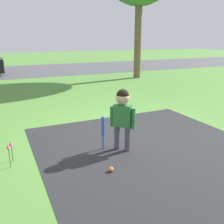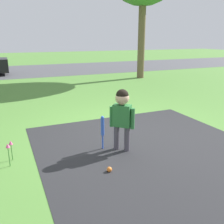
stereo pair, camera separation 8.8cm
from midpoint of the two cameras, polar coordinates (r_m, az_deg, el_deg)
The scene contains 5 objects.
ground_plane at distance 4.95m, azimuth 2.16°, elevation -4.68°, with size 60.00×60.00×0.00m, color #518438.
street_strip at distance 15.26m, azimuth -17.00°, elevation 9.15°, with size 40.00×6.00×0.01m.
child at distance 3.98m, azimuth 1.79°, elevation 0.13°, with size 0.33×0.31×1.03m.
baseball_bat at distance 4.11m, azimuth -2.69°, elevation -3.64°, with size 0.06×0.06×0.58m.
sports_ball at distance 3.56m, azimuth -0.96°, elevation -12.99°, with size 0.07×0.07×0.07m.
Camera 1 is at (-2.15, -4.08, 1.80)m, focal length 40.00 mm.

